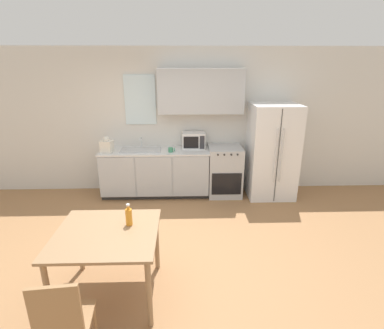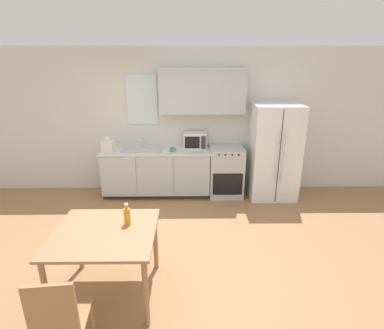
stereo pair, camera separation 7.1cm
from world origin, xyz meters
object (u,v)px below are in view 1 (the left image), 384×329
object	(u,v)px
microwave	(194,140)
oven_range	(225,171)
refrigerator	(272,151)
coffee_mug	(171,150)
drink_bottle	(129,216)
dining_chair_near	(62,320)
dining_table	(107,241)

from	to	relation	value
microwave	oven_range	bearing A→B (deg)	-12.44
refrigerator	coffee_mug	size ratio (longest dim) A/B	14.30
oven_range	microwave	world-z (taller)	microwave
microwave	drink_bottle	xyz separation A→B (m)	(-0.78, -2.61, -0.16)
dining_chair_near	coffee_mug	bearing A→B (deg)	72.17
coffee_mug	dining_table	bearing A→B (deg)	-102.92
coffee_mug	dining_chair_near	xyz separation A→B (m)	(-0.73, -3.38, -0.39)
dining_table	coffee_mug	bearing A→B (deg)	77.08
drink_bottle	refrigerator	bearing A→B (deg)	47.44
dining_table	drink_bottle	distance (m)	0.33
oven_range	microwave	distance (m)	0.83
dining_chair_near	drink_bottle	world-z (taller)	drink_bottle
microwave	dining_table	world-z (taller)	microwave
microwave	coffee_mug	world-z (taller)	microwave
refrigerator	dining_chair_near	distance (m)	4.31
dining_table	refrigerator	bearing A→B (deg)	46.47
microwave	dining_table	xyz separation A→B (m)	(-0.99, -2.75, -0.36)
coffee_mug	dining_table	distance (m)	2.59
refrigerator	drink_bottle	bearing A→B (deg)	-132.56
coffee_mug	microwave	bearing A→B (deg)	30.24
coffee_mug	dining_chair_near	size ratio (longest dim) A/B	0.13
oven_range	drink_bottle	world-z (taller)	drink_bottle
microwave	dining_table	distance (m)	2.95
oven_range	drink_bottle	xyz separation A→B (m)	(-1.36, -2.48, 0.41)
oven_range	dining_table	size ratio (longest dim) A/B	0.89
oven_range	refrigerator	distance (m)	0.95
coffee_mug	dining_chair_near	distance (m)	3.48
oven_range	microwave	xyz separation A→B (m)	(-0.59, 0.13, 0.57)
dining_table	drink_bottle	xyz separation A→B (m)	(0.21, 0.14, 0.21)
microwave	dining_table	size ratio (longest dim) A/B	0.40
refrigerator	coffee_mug	bearing A→B (deg)	-178.30
drink_bottle	dining_table	bearing A→B (deg)	-145.98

